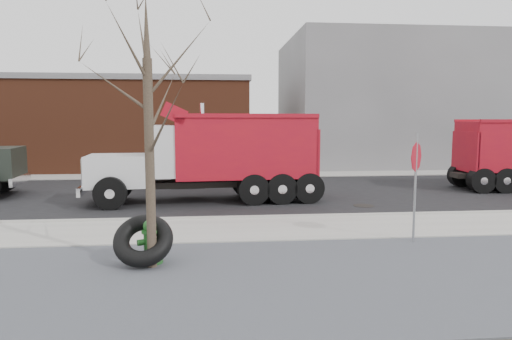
{
  "coord_description": "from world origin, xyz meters",
  "views": [
    {
      "loc": [
        -2.03,
        -11.36,
        2.86
      ],
      "look_at": [
        -0.74,
        1.91,
        1.4
      ],
      "focal_mm": 32.0,
      "sensor_mm": 36.0,
      "label": 1
    }
  ],
  "objects": [
    {
      "name": "ground",
      "position": [
        0.0,
        0.0,
        0.0
      ],
      "size": [
        120.0,
        120.0,
        0.0
      ],
      "primitive_type": "plane",
      "color": "#383328",
      "rests_on": "ground"
    },
    {
      "name": "gravel_verge",
      "position": [
        0.0,
        -3.5,
        0.01
      ],
      "size": [
        60.0,
        5.0,
        0.03
      ],
      "primitive_type": "cube",
      "color": "slate",
      "rests_on": "ground"
    },
    {
      "name": "sidewalk",
      "position": [
        0.0,
        0.25,
        0.03
      ],
      "size": [
        60.0,
        2.5,
        0.06
      ],
      "primitive_type": "cube",
      "color": "#9E9B93",
      "rests_on": "ground"
    },
    {
      "name": "curb",
      "position": [
        0.0,
        1.55,
        0.06
      ],
      "size": [
        60.0,
        0.15,
        0.11
      ],
      "primitive_type": "cube",
      "color": "#9E9B93",
      "rests_on": "ground"
    },
    {
      "name": "road",
      "position": [
        0.0,
        6.3,
        0.01
      ],
      "size": [
        60.0,
        9.4,
        0.02
      ],
      "primitive_type": "cube",
      "color": "black",
      "rests_on": "ground"
    },
    {
      "name": "far_sidewalk",
      "position": [
        0.0,
        12.0,
        0.03
      ],
      "size": [
        60.0,
        2.0,
        0.06
      ],
      "primitive_type": "cube",
      "color": "#9E9B93",
      "rests_on": "ground"
    },
    {
      "name": "building_grey",
      "position": [
        9.0,
        18.0,
        4.0
      ],
      "size": [
        12.0,
        10.0,
        8.0
      ],
      "color": "gray",
      "rests_on": "ground"
    },
    {
      "name": "building_brick",
      "position": [
        -10.0,
        17.0,
        2.65
      ],
      "size": [
        20.2,
        8.2,
        5.3
      ],
      "color": "brown",
      "rests_on": "ground"
    },
    {
      "name": "bare_tree",
      "position": [
        -3.2,
        -2.6,
        3.3
      ],
      "size": [
        3.2,
        3.2,
        5.2
      ],
      "color": "#382D23",
      "rests_on": "ground"
    },
    {
      "name": "fire_hydrant",
      "position": [
        -3.26,
        -2.35,
        0.42
      ],
      "size": [
        0.51,
        0.51,
        0.92
      ],
      "rotation": [
        0.0,
        0.0,
        0.4
      ],
      "color": "#276729",
      "rests_on": "ground"
    },
    {
      "name": "truck_tire",
      "position": [
        -3.39,
        -2.44,
        0.52
      ],
      "size": [
        1.21,
        1.12,
        1.03
      ],
      "color": "black",
      "rests_on": "ground"
    },
    {
      "name": "stop_sign",
      "position": [
        2.65,
        -1.32,
        1.76
      ],
      "size": [
        0.5,
        0.53,
        2.57
      ],
      "rotation": [
        0.0,
        0.0,
        0.43
      ],
      "color": "gray",
      "rests_on": "ground"
    },
    {
      "name": "dump_truck_red_b",
      "position": [
        -1.9,
        4.62,
        1.73
      ],
      "size": [
        8.07,
        2.85,
        3.39
      ],
      "rotation": [
        0.0,
        0.0,
        3.22
      ],
      "color": "black",
      "rests_on": "ground"
    }
  ]
}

